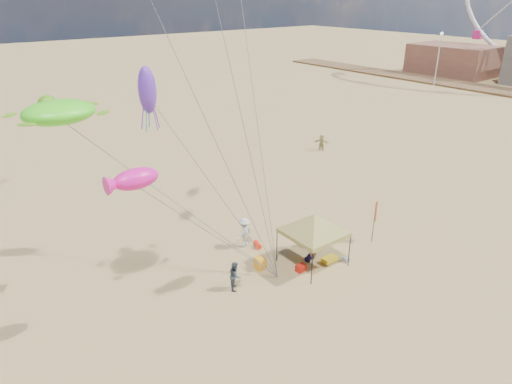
{
  "coord_description": "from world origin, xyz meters",
  "views": [
    {
      "loc": [
        -14.06,
        -14.85,
        14.03
      ],
      "look_at": [
        0.0,
        3.0,
        4.0
      ],
      "focal_mm": 31.97,
      "sensor_mm": 36.0,
      "label": 1
    }
  ],
  "objects_px": {
    "feather_flag": "(375,214)",
    "person_near_b": "(235,275)",
    "person_near_c": "(244,232)",
    "canopy_tent": "(315,217)",
    "chair_yellow": "(260,263)",
    "person_near_a": "(313,248)",
    "chair_green": "(314,240)",
    "cooler_blue": "(308,232)",
    "lamp_north": "(439,50)",
    "beach_cart": "(330,259)",
    "person_far_c": "(322,142)",
    "cooler_red": "(301,268)"
  },
  "relations": [
    {
      "from": "person_near_b",
      "to": "lamp_north",
      "type": "height_order",
      "value": "lamp_north"
    },
    {
      "from": "person_near_b",
      "to": "person_near_c",
      "type": "distance_m",
      "value": 4.27
    },
    {
      "from": "person_near_a",
      "to": "chair_green",
      "type": "bearing_deg",
      "value": -146.66
    },
    {
      "from": "person_near_a",
      "to": "lamp_north",
      "type": "relative_size",
      "value": 0.19
    },
    {
      "from": "canopy_tent",
      "to": "person_near_c",
      "type": "xyz_separation_m",
      "value": [
        -1.84,
        3.88,
        -2.0
      ]
    },
    {
      "from": "person_near_b",
      "to": "chair_yellow",
      "type": "bearing_deg",
      "value": -33.96
    },
    {
      "from": "cooler_blue",
      "to": "lamp_north",
      "type": "relative_size",
      "value": 0.07
    },
    {
      "from": "person_near_b",
      "to": "person_near_c",
      "type": "relative_size",
      "value": 0.84
    },
    {
      "from": "beach_cart",
      "to": "lamp_north",
      "type": "xyz_separation_m",
      "value": [
        52.21,
        26.17,
        5.32
      ]
    },
    {
      "from": "person_near_a",
      "to": "person_near_c",
      "type": "bearing_deg",
      "value": -68.66
    },
    {
      "from": "beach_cart",
      "to": "person_near_a",
      "type": "xyz_separation_m",
      "value": [
        -0.6,
        0.77,
        0.58
      ]
    },
    {
      "from": "person_near_a",
      "to": "person_near_b",
      "type": "bearing_deg",
      "value": -14.69
    },
    {
      "from": "chair_yellow",
      "to": "lamp_north",
      "type": "relative_size",
      "value": 0.08
    },
    {
      "from": "chair_yellow",
      "to": "person_near_a",
      "type": "bearing_deg",
      "value": -21.65
    },
    {
      "from": "canopy_tent",
      "to": "person_near_c",
      "type": "bearing_deg",
      "value": 115.33
    },
    {
      "from": "feather_flag",
      "to": "lamp_north",
      "type": "bearing_deg",
      "value": 28.38
    },
    {
      "from": "person_near_b",
      "to": "person_far_c",
      "type": "height_order",
      "value": "person_far_c"
    },
    {
      "from": "beach_cart",
      "to": "lamp_north",
      "type": "relative_size",
      "value": 0.11
    },
    {
      "from": "beach_cart",
      "to": "person_near_c",
      "type": "bearing_deg",
      "value": 121.72
    },
    {
      "from": "canopy_tent",
      "to": "feather_flag",
      "type": "bearing_deg",
      "value": -5.65
    },
    {
      "from": "chair_yellow",
      "to": "canopy_tent",
      "type": "bearing_deg",
      "value": -28.29
    },
    {
      "from": "cooler_blue",
      "to": "person_near_a",
      "type": "xyz_separation_m",
      "value": [
        -1.87,
        -2.29,
        0.59
      ]
    },
    {
      "from": "feather_flag",
      "to": "person_near_b",
      "type": "relative_size",
      "value": 1.71
    },
    {
      "from": "chair_green",
      "to": "lamp_north",
      "type": "distance_m",
      "value": 57.26
    },
    {
      "from": "chair_green",
      "to": "person_near_c",
      "type": "relative_size",
      "value": 0.38
    },
    {
      "from": "cooler_red",
      "to": "chair_green",
      "type": "relative_size",
      "value": 0.77
    },
    {
      "from": "person_near_c",
      "to": "cooler_red",
      "type": "bearing_deg",
      "value": 84.88
    },
    {
      "from": "person_far_c",
      "to": "lamp_north",
      "type": "height_order",
      "value": "lamp_north"
    },
    {
      "from": "cooler_blue",
      "to": "lamp_north",
      "type": "xyz_separation_m",
      "value": [
        50.93,
        23.11,
        5.33
      ]
    },
    {
      "from": "chair_green",
      "to": "lamp_north",
      "type": "xyz_separation_m",
      "value": [
        51.59,
        24.29,
        5.17
      ]
    },
    {
      "from": "canopy_tent",
      "to": "chair_yellow",
      "type": "height_order",
      "value": "canopy_tent"
    },
    {
      "from": "feather_flag",
      "to": "person_near_a",
      "type": "distance_m",
      "value": 4.63
    },
    {
      "from": "person_near_b",
      "to": "lamp_north",
      "type": "distance_m",
      "value": 63.14
    },
    {
      "from": "lamp_north",
      "to": "chair_yellow",
      "type": "bearing_deg",
      "value": -156.47
    },
    {
      "from": "person_near_a",
      "to": "lamp_north",
      "type": "height_order",
      "value": "lamp_north"
    },
    {
      "from": "person_near_a",
      "to": "person_near_b",
      "type": "distance_m",
      "value": 5.05
    },
    {
      "from": "chair_green",
      "to": "chair_yellow",
      "type": "bearing_deg",
      "value": 179.39
    },
    {
      "from": "chair_yellow",
      "to": "person_far_c",
      "type": "height_order",
      "value": "person_far_c"
    },
    {
      "from": "beach_cart",
      "to": "feather_flag",
      "type": "bearing_deg",
      "value": 0.64
    },
    {
      "from": "lamp_north",
      "to": "person_far_c",
      "type": "bearing_deg",
      "value": -162.71
    },
    {
      "from": "person_near_b",
      "to": "canopy_tent",
      "type": "bearing_deg",
      "value": -59.83
    },
    {
      "from": "cooler_red",
      "to": "person_near_c",
      "type": "xyz_separation_m",
      "value": [
        -0.82,
        4.05,
        0.74
      ]
    },
    {
      "from": "beach_cart",
      "to": "person_near_c",
      "type": "height_order",
      "value": "person_near_c"
    },
    {
      "from": "person_far_c",
      "to": "chair_yellow",
      "type": "bearing_deg",
      "value": -84.14
    },
    {
      "from": "lamp_north",
      "to": "person_near_a",
      "type": "bearing_deg",
      "value": -154.32
    },
    {
      "from": "canopy_tent",
      "to": "beach_cart",
      "type": "xyz_separation_m",
      "value": [
        0.88,
        -0.51,
        -2.73
      ]
    },
    {
      "from": "chair_green",
      "to": "person_near_c",
      "type": "bearing_deg",
      "value": 142.87
    },
    {
      "from": "feather_flag",
      "to": "chair_green",
      "type": "relative_size",
      "value": 3.8
    },
    {
      "from": "cooler_blue",
      "to": "person_far_c",
      "type": "height_order",
      "value": "person_far_c"
    },
    {
      "from": "cooler_blue",
      "to": "chair_yellow",
      "type": "height_order",
      "value": "chair_yellow"
    }
  ]
}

